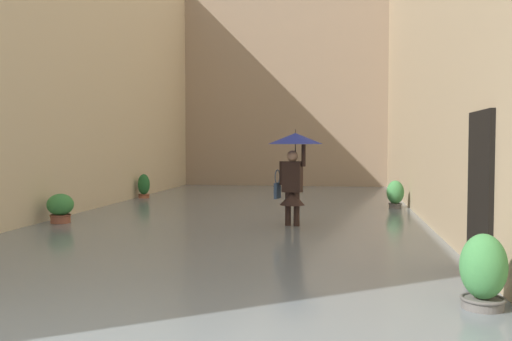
# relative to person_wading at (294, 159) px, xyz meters

# --- Properties ---
(ground_plane) EXTENTS (60.00, 60.00, 0.00)m
(ground_plane) POSITION_rel_person_wading_xyz_m (1.29, -1.61, -1.49)
(ground_plane) COLOR #605B56
(flood_water) EXTENTS (8.74, 24.12, 0.14)m
(flood_water) POSITION_rel_person_wading_xyz_m (1.29, -1.61, -1.42)
(flood_water) COLOR slate
(flood_water) RESTS_ON ground_plane
(building_facade_right) EXTENTS (2.04, 22.12, 8.00)m
(building_facade_right) POSITION_rel_person_wading_xyz_m (6.16, -1.60, 2.51)
(building_facade_right) COLOR beige
(building_facade_right) RESTS_ON ground_plane
(building_facade_far) EXTENTS (11.54, 1.80, 9.27)m
(building_facade_far) POSITION_rel_person_wading_xyz_m (1.29, -11.57, 3.14)
(building_facade_far) COLOR gray
(building_facade_far) RESTS_ON ground_plane
(person_wading) EXTENTS (1.10, 1.10, 2.07)m
(person_wading) POSITION_rel_person_wading_xyz_m (0.00, 0.00, 0.00)
(person_wading) COLOR black
(person_wading) RESTS_ON ground_plane
(potted_plant_near_right) EXTENTS (0.55, 0.55, 0.75)m
(potted_plant_near_right) POSITION_rel_person_wading_xyz_m (4.84, 0.31, -1.07)
(potted_plant_near_right) COLOR brown
(potted_plant_near_right) RESTS_ON ground_plane
(potted_plant_near_left) EXTENTS (0.46, 0.46, 0.90)m
(potted_plant_near_left) POSITION_rel_person_wading_xyz_m (-2.34, 5.36, -1.03)
(potted_plant_near_left) COLOR #66605B
(potted_plant_near_left) RESTS_ON ground_plane
(potted_plant_mid_left) EXTENTS (0.44, 0.44, 0.85)m
(potted_plant_mid_left) POSITION_rel_person_wading_xyz_m (-2.31, -3.51, -1.02)
(potted_plant_mid_left) COLOR #66605B
(potted_plant_mid_left) RESTS_ON ground_plane
(potted_plant_mid_right) EXTENTS (0.36, 0.36, 0.87)m
(potted_plant_mid_right) POSITION_rel_person_wading_xyz_m (5.00, -5.11, -1.05)
(potted_plant_mid_right) COLOR #9E563D
(potted_plant_mid_right) RESTS_ON ground_plane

